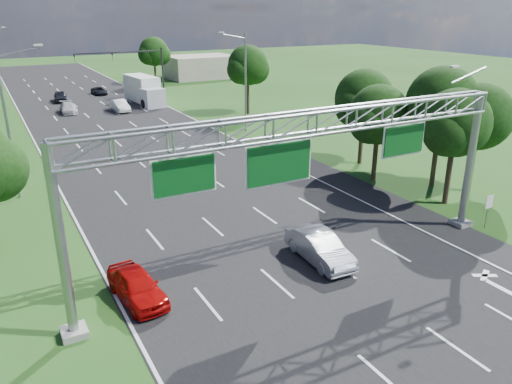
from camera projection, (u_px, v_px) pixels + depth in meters
ground at (177, 173)px, 39.83m from camera, size 220.00×220.00×0.00m
road at (177, 173)px, 39.83m from camera, size 18.00×180.00×0.02m
road_flare at (420, 218)px, 31.29m from camera, size 3.00×30.00×0.02m
sign_gantry at (313, 136)px, 22.79m from camera, size 23.50×1.00×9.56m
regulatory_sign at (489, 205)px, 29.27m from camera, size 0.60×0.08×2.10m
traffic_signal at (138, 62)px, 70.16m from camera, size 12.21×0.24×7.00m
streetlight_l_near at (9, 118)px, 32.78m from camera, size 2.97×0.22×10.16m
streetlight_r_mid at (244, 78)px, 51.20m from camera, size 2.97×0.22×10.16m
tree_cluster_right at (421, 112)px, 35.78m from camera, size 9.91×14.60×8.68m
tree_verge_rd at (248, 67)px, 59.94m from camera, size 5.76×4.80×8.28m
tree_verge_re at (154, 53)px, 83.84m from camera, size 5.76×4.80×7.84m
building_right at (200, 67)px, 92.69m from camera, size 12.00×9.00×4.00m
red_coupe at (137, 286)px, 22.30m from camera, size 2.12×4.29×1.41m
silver_sedan at (319, 247)px, 25.74m from camera, size 1.81×4.70×1.53m
car_queue_a at (68, 108)px, 61.99m from camera, size 1.96×4.47×1.28m
car_queue_b at (99, 91)px, 75.21m from camera, size 1.97×3.95×1.07m
car_queue_c at (60, 96)px, 69.52m from camera, size 2.15×4.37×1.43m
car_queue_d at (120, 106)px, 63.03m from camera, size 1.66×4.44×1.45m
box_truck at (144, 90)px, 68.09m from camera, size 3.37×9.67×3.58m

